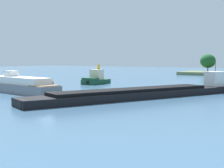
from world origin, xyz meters
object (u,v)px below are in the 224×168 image
white_riverboat (19,85)px  channel_buoy_red (52,84)px  cargo_barge (145,92)px  tugboat (96,79)px

white_riverboat → channel_buoy_red: 12.78m
cargo_barge → tugboat: (-25.07, 19.49, 0.36)m
tugboat → channel_buoy_red: tugboat is taller
white_riverboat → channel_buoy_red: white_riverboat is taller
tugboat → white_riverboat: bearing=-86.4°
cargo_barge → tugboat: bearing=142.1°
cargo_barge → white_riverboat: bearing=-164.3°
tugboat → channel_buoy_red: bearing=-97.7°
cargo_barge → tugboat: 31.75m
cargo_barge → channel_buoy_red: size_ratio=20.82×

